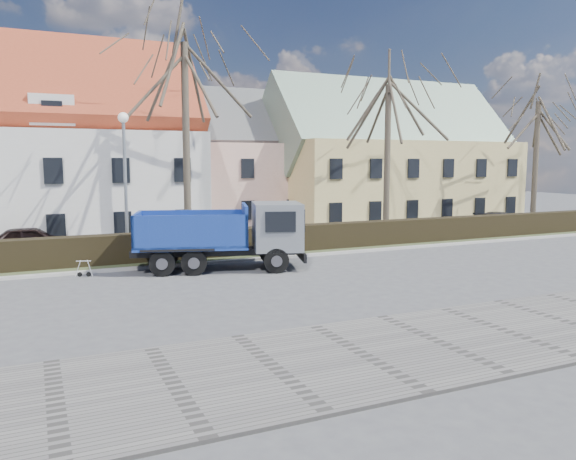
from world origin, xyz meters
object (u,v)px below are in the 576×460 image
streetlight (126,187)px  parked_car_a (32,240)px  cart_frame (78,268)px  parked_car_b (500,220)px  dump_truck (214,236)px

streetlight → parked_car_a: streetlight is taller
cart_frame → parked_car_b: bearing=11.3°
parked_car_a → parked_car_b: parked_car_a is taller
cart_frame → streetlight: bearing=51.2°
dump_truck → parked_car_b: 23.34m
parked_car_b → parked_car_a: bearing=86.4°
streetlight → parked_car_b: bearing=5.9°
cart_frame → parked_car_b: (27.83, 5.58, 0.20)m
parked_car_a → cart_frame: bearing=-164.0°
dump_truck → cart_frame: bearing=-171.8°
dump_truck → parked_car_b: size_ratio=1.87×
streetlight → parked_car_a: size_ratio=1.64×
streetlight → parked_car_b: (25.45, 2.62, -2.86)m
dump_truck → streetlight: size_ratio=1.07×
dump_truck → cart_frame: dump_truck is taller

